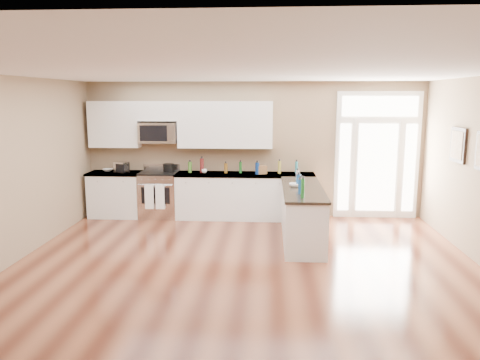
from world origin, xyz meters
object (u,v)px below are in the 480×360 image
Objects in this scene: kitchen_range at (159,194)px; stockpot at (169,167)px; toaster_oven at (121,167)px; peninsula_cabinet at (302,216)px.

stockpot reaches higher than kitchen_range.
kitchen_range is 4.15× the size of toaster_oven.
peninsula_cabinet is 2.15× the size of kitchen_range.
toaster_oven is (-0.96, -0.14, 0.01)m from stockpot.
stockpot is (-2.68, 1.55, 0.60)m from peninsula_cabinet.
kitchen_range reaches higher than peninsula_cabinet.
stockpot is (0.19, 0.10, 0.56)m from kitchen_range.
kitchen_range is 4.63× the size of stockpot.
toaster_oven is (-3.64, 1.41, 0.62)m from peninsula_cabinet.
peninsula_cabinet is 3.22m from kitchen_range.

